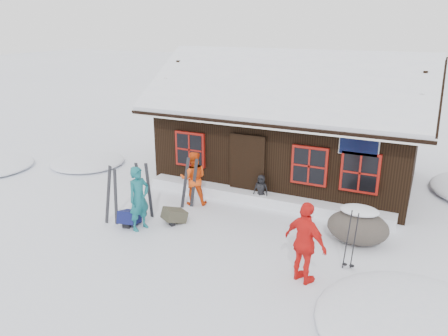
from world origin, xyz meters
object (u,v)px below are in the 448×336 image
Objects in this scene: ski_pair_left at (112,197)px; backpack_olive at (175,218)px; skier_orange_left at (193,178)px; backpack_blue at (130,220)px; boulder at (358,226)px; skier_orange_right at (305,243)px; skier_crouched at (261,190)px; skier_teal at (139,199)px; ski_poles at (351,241)px.

backpack_olive is at bearing 35.95° from ski_pair_left.
skier_orange_left is 2.29m from backpack_blue.
boulder is (4.86, -0.39, -0.38)m from skier_orange_left.
skier_orange_right is 1.20× the size of boulder.
skier_crouched is at bearing 157.96° from boulder.
skier_crouched is (-2.28, 3.47, -0.43)m from skier_orange_right.
ski_pair_left reaches higher than backpack_olive.
ski_pair_left reaches higher than backpack_blue.
boulder is (5.33, 1.68, -0.42)m from skier_teal.
backpack_blue is at bearing 17.86° from skier_orange_right.
skier_orange_right is 4.18m from skier_crouched.
skier_orange_right reaches higher than skier_teal.
skier_orange_right is at bearing -82.01° from skier_teal.
skier_orange_left is 2.66× the size of backpack_blue.
boulder is at bearing 91.48° from ski_poles.
ski_pair_left is 1.77m from backpack_olive.
ski_pair_left is at bearing -175.04° from backpack_blue.
ski_pair_left reaches higher than skier_orange_left.
skier_orange_left is 2.51m from ski_pair_left.
skier_orange_left is 4.89m from skier_orange_right.
skier_teal is 5.60m from boulder.
backpack_blue is (-4.97, 0.61, -0.73)m from skier_orange_right.
ski_pair_left is at bearing -163.87° from boulder.
boulder is at bearing -57.45° from skier_teal.
skier_teal is at bearing -176.13° from ski_poles.
skier_orange_left is (0.47, 2.07, -0.05)m from skier_teal.
skier_orange_right is 1.05× the size of ski_pair_left.
backpack_olive is (-1.67, -2.22, -0.31)m from skier_crouched.
boulder is at bearing 149.08° from skier_orange_left.
skier_crouched reaches higher than backpack_blue.
ski_poles is (0.77, 0.93, -0.22)m from skier_orange_right.
backpack_blue is at bearing -163.99° from boulder.
ski_poles is at bearing -88.52° from boulder.
skier_crouched is 0.55× the size of ski_pair_left.
skier_teal reaches higher than backpack_olive.
boulder is 0.87× the size of ski_pair_left.
skier_orange_left is at bearing 160.80° from ski_poles.
backpack_blue is at bearing 98.75° from skier_teal.
skier_orange_right reaches higher than ski_pair_left.
ski_pair_left reaches higher than skier_crouched.
skier_teal is 0.82m from ski_pair_left.
boulder is (3.02, -1.22, -0.02)m from skier_crouched.
boulder is at bearing 3.22° from backpack_blue.
backpack_olive is (0.63, 0.68, -0.71)m from skier_teal.
skier_crouched is at bearing 140.27° from ski_poles.
skier_orange_right reaches higher than backpack_blue.
skier_orange_right is 1.23m from ski_poles.
skier_crouched reaches higher than backpack_olive.
backpack_blue is (-5.71, -1.64, -0.28)m from boulder.
backpack_blue reaches higher than backpack_olive.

